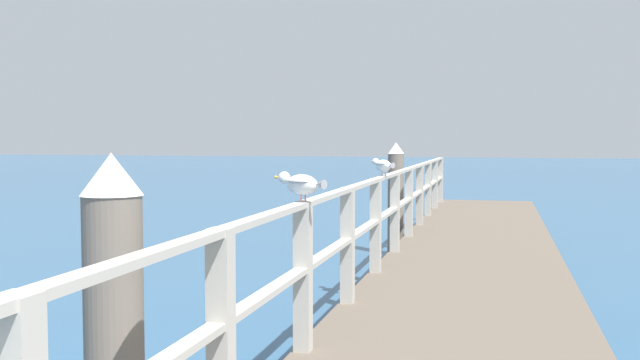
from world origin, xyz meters
TOP-DOWN VIEW (x-y plane):
  - pier_deck at (0.00, 9.40)m, footprint 2.29×18.80m
  - pier_railing at (-1.06, 9.40)m, footprint 0.12×17.32m
  - dock_piling_far at (-1.44, 12.92)m, footprint 0.29×0.29m
  - seagull_foreground at (-1.07, 5.47)m, footprint 0.45×0.26m
  - seagull_background at (-1.07, 9.16)m, footprint 0.36×0.38m

SIDE VIEW (x-z plane):
  - pier_deck at x=0.00m, z-range 0.00..0.50m
  - dock_piling_far at x=-1.44m, z-range 0.01..2.01m
  - pier_railing at x=-1.06m, z-range 0.63..1.73m
  - seagull_foreground at x=-1.07m, z-range 1.63..1.85m
  - seagull_background at x=-1.07m, z-range 1.63..1.85m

